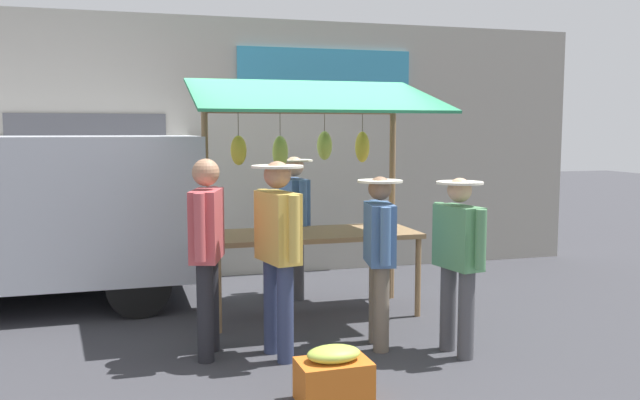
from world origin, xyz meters
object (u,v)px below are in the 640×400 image
(shopper_with_ponytail, at_px, (379,248))
(shopper_with_shopping_bag, at_px, (458,252))
(shopper_in_striped_shirt, at_px, (278,242))
(market_stall, at_px, (310,169))
(produce_crate_near, at_px, (334,376))
(shopper_in_grey_tee, at_px, (207,242))
(vendor_with_sunhat, at_px, (294,215))

(shopper_with_ponytail, relative_size, shopper_with_shopping_bag, 1.00)
(shopper_in_striped_shirt, bearing_deg, market_stall, -38.74)
(market_stall, relative_size, produce_crate_near, 4.72)
(produce_crate_near, bearing_deg, shopper_in_grey_tee, -58.26)
(shopper_in_grey_tee, bearing_deg, produce_crate_near, -131.82)
(market_stall, xyz_separation_m, shopper_in_grey_tee, (1.19, 1.07, -0.55))
(shopper_in_striped_shirt, bearing_deg, shopper_with_ponytail, -100.82)
(shopper_in_striped_shirt, height_order, shopper_in_grey_tee, shopper_in_grey_tee)
(shopper_with_ponytail, distance_m, shopper_in_striped_shirt, 0.94)
(vendor_with_sunhat, xyz_separation_m, shopper_with_shopping_bag, (-0.89, 2.32, -0.07))
(vendor_with_sunhat, distance_m, shopper_in_grey_tee, 2.15)
(shopper_with_shopping_bag, bearing_deg, shopper_in_striped_shirt, 67.20)
(market_stall, height_order, shopper_with_ponytail, market_stall)
(shopper_in_striped_shirt, distance_m, produce_crate_near, 1.32)
(shopper_with_shopping_bag, distance_m, shopper_in_striped_shirt, 1.55)
(vendor_with_sunhat, distance_m, shopper_with_ponytail, 1.97)
(shopper_with_ponytail, height_order, shopper_with_shopping_bag, shopper_with_shopping_bag)
(vendor_with_sunhat, height_order, shopper_in_grey_tee, shopper_in_grey_tee)
(vendor_with_sunhat, bearing_deg, shopper_with_shopping_bag, 16.01)
(vendor_with_sunhat, xyz_separation_m, shopper_with_ponytail, (-0.30, 1.95, -0.07))
(shopper_with_shopping_bag, relative_size, produce_crate_near, 2.92)
(vendor_with_sunhat, height_order, shopper_in_striped_shirt, shopper_in_striped_shirt)
(market_stall, height_order, shopper_in_striped_shirt, market_stall)
(vendor_with_sunhat, bearing_deg, produce_crate_near, -13.33)
(market_stall, relative_size, shopper_with_shopping_bag, 1.62)
(vendor_with_sunhat, bearing_deg, shopper_with_ponytail, 3.99)
(shopper_in_striped_shirt, relative_size, shopper_in_grey_tee, 0.99)
(shopper_in_striped_shirt, distance_m, shopper_in_grey_tee, 0.61)
(shopper_with_ponytail, relative_size, produce_crate_near, 2.91)
(vendor_with_sunhat, relative_size, shopper_with_shopping_bag, 1.06)
(market_stall, distance_m, produce_crate_near, 2.70)
(shopper_with_ponytail, bearing_deg, vendor_with_sunhat, 19.82)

